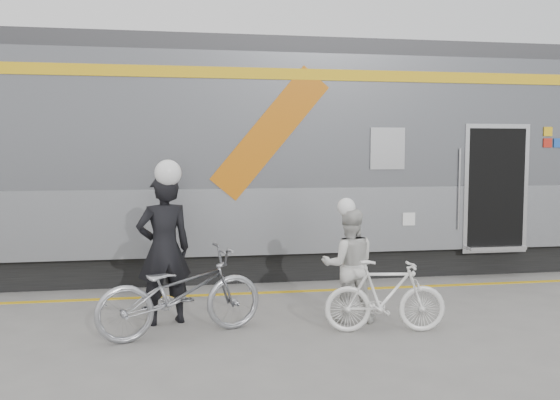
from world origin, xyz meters
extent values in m
plane|color=slate|center=(0.00, 0.00, 0.00)|extent=(90.00, 90.00, 0.00)
cube|color=black|center=(1.24, 4.20, 0.25)|extent=(24.00, 2.70, 0.50)
cube|color=#9EA0A5|center=(1.24, 4.20, 1.05)|extent=(24.00, 3.00, 1.10)
cube|color=slate|center=(1.24, 4.20, 2.70)|extent=(24.00, 3.00, 2.20)
cube|color=#38383A|center=(1.24, 4.20, 3.95)|extent=(24.00, 2.64, 0.30)
cube|color=gold|center=(1.24, 2.69, 3.45)|extent=(24.00, 0.02, 0.18)
cube|color=#BF610B|center=(-0.56, 2.69, 2.50)|extent=(1.96, 0.01, 2.19)
cube|color=black|center=(1.44, 2.69, 2.25)|extent=(0.55, 0.02, 0.65)
cube|color=black|center=(3.44, 2.90, 1.55)|extent=(1.05, 0.45, 2.10)
cube|color=silver|center=(3.44, 2.69, 1.55)|extent=(1.20, 0.02, 2.25)
cylinder|color=silver|center=(2.74, 2.67, 1.55)|extent=(0.04, 0.04, 1.40)
cube|color=silver|center=(3.44, 2.65, 0.52)|extent=(1.05, 0.25, 0.06)
cube|color=gold|center=(4.39, 2.69, 2.55)|extent=(0.16, 0.01, 0.16)
cube|color=#B52114|center=(4.39, 2.69, 2.35)|extent=(0.16, 0.01, 0.16)
cube|color=#1A4CA9|center=(4.59, 2.69, 2.35)|extent=(0.16, 0.01, 0.16)
cube|color=silver|center=(1.84, 2.69, 1.05)|extent=(0.22, 0.01, 0.22)
cube|color=gold|center=(0.00, 2.15, 0.00)|extent=(24.00, 0.12, 0.01)
imported|color=black|center=(-2.22, 0.76, 0.96)|extent=(0.80, 0.63, 1.92)
imported|color=#989A9F|center=(-2.02, 0.21, 0.53)|extent=(2.13, 1.22, 1.06)
imported|color=beige|center=(0.14, 0.47, 0.74)|extent=(0.79, 0.65, 1.47)
imported|color=white|center=(0.44, -0.08, 0.45)|extent=(1.53, 0.62, 0.89)
sphere|color=white|center=(-2.22, 0.76, 2.08)|extent=(0.33, 0.33, 0.33)
sphere|color=white|center=(0.14, 0.47, 1.59)|extent=(0.24, 0.24, 0.24)
camera|label=1|loc=(-2.00, -6.85, 2.22)|focal=38.00mm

